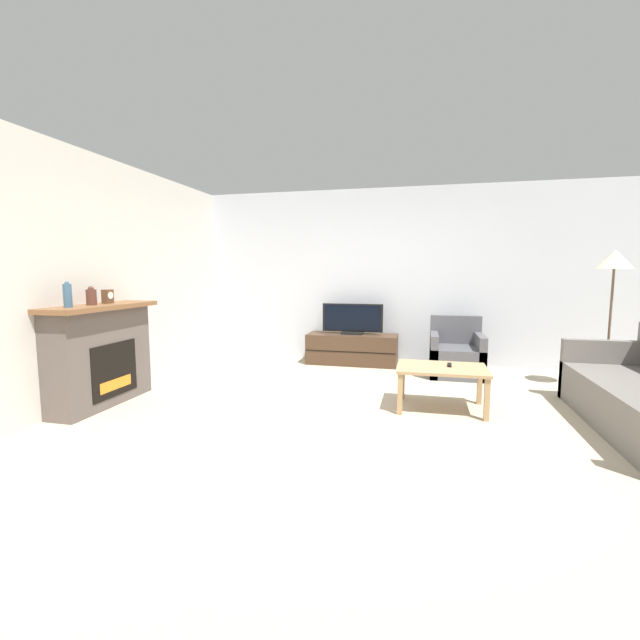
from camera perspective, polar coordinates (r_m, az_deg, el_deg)
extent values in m
plane|color=tan|center=(4.45, 7.03, -12.24)|extent=(24.00, 24.00, 0.00)
cube|color=silver|center=(6.79, 9.65, 5.77)|extent=(12.00, 0.06, 2.70)
cube|color=beige|center=(5.47, -26.66, 5.01)|extent=(0.06, 12.00, 2.70)
cube|color=#564C47|center=(5.13, -27.22, -4.44)|extent=(0.34, 1.22, 1.03)
cube|color=black|center=(5.05, -25.66, -5.97)|extent=(0.01, 0.67, 0.57)
cube|color=orange|center=(5.08, -25.55, -7.70)|extent=(0.01, 0.47, 0.11)
cube|color=brown|center=(5.05, -27.28, 1.58)|extent=(0.46, 1.34, 0.05)
cylinder|color=#385670|center=(4.75, -30.61, 2.80)|extent=(0.08, 0.08, 0.22)
sphere|color=#385670|center=(4.74, -30.69, 4.22)|extent=(0.04, 0.04, 0.04)
cylinder|color=#512D23|center=(4.97, -28.19, 2.68)|extent=(0.10, 0.10, 0.16)
sphere|color=#512D23|center=(4.97, -28.24, 3.69)|extent=(0.06, 0.06, 0.06)
cube|color=brown|center=(5.15, -26.46, 2.82)|extent=(0.07, 0.11, 0.15)
cylinder|color=white|center=(5.12, -26.14, 2.95)|extent=(0.00, 0.08, 0.08)
cube|color=#422D1E|center=(6.65, 4.31, -3.87)|extent=(1.38, 0.50, 0.46)
cube|color=black|center=(6.40, 3.95, -4.27)|extent=(1.35, 0.01, 0.01)
cube|color=black|center=(6.61, 4.33, -1.73)|extent=(0.33, 0.18, 0.04)
cube|color=black|center=(6.58, 4.35, 0.30)|extent=(0.93, 0.03, 0.43)
cube|color=black|center=(6.56, 4.32, 0.29)|extent=(0.86, 0.01, 0.39)
cube|color=#4C4C51|center=(6.20, 17.69, -5.23)|extent=(0.70, 0.76, 0.40)
cube|color=#4C4C51|center=(6.44, 17.61, -1.18)|extent=(0.70, 0.14, 0.40)
cube|color=#4C4C51|center=(6.16, 14.93, -4.35)|extent=(0.10, 0.76, 0.58)
cube|color=#4C4C51|center=(6.21, 20.48, -4.46)|extent=(0.10, 0.76, 0.58)
cube|color=#A37F56|center=(4.61, 15.95, -6.21)|extent=(0.90, 0.62, 0.03)
cube|color=#A37F56|center=(4.40, 10.62, -9.68)|extent=(0.05, 0.05, 0.42)
cube|color=#A37F56|center=(4.44, 21.36, -9.87)|extent=(0.05, 0.05, 0.42)
cube|color=#A37F56|center=(4.92, 10.94, -7.94)|extent=(0.05, 0.05, 0.42)
cube|color=#A37F56|center=(4.96, 20.50, -8.14)|extent=(0.05, 0.05, 0.42)
cube|color=black|center=(4.68, 16.88, -5.75)|extent=(0.05, 0.15, 0.02)
cube|color=#66605B|center=(5.70, 33.86, -5.62)|extent=(0.91, 0.11, 0.68)
cylinder|color=black|center=(6.18, 33.69, -7.89)|extent=(0.30, 0.30, 0.01)
cylinder|color=brown|center=(6.05, 34.13, -1.18)|extent=(0.03, 0.03, 1.44)
cone|color=beige|center=(6.01, 34.64, 6.68)|extent=(0.40, 0.40, 0.22)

